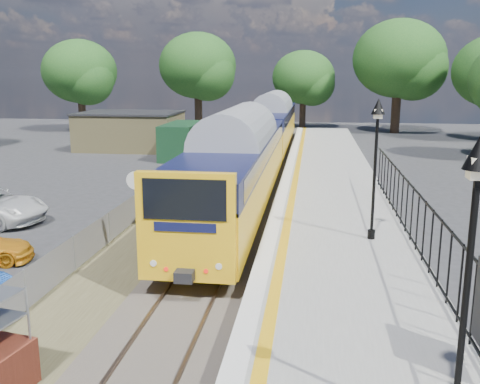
% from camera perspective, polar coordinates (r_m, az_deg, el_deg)
% --- Properties ---
extents(ground, '(120.00, 120.00, 0.00)m').
position_cam_1_polar(ground, '(13.44, -7.55, -15.36)').
color(ground, '#2D2D30').
rests_on(ground, ground).
extents(track_bed, '(5.90, 80.00, 0.29)m').
position_cam_1_polar(track_bed, '(22.30, -2.22, -3.54)').
color(track_bed, '#473F38').
rests_on(track_bed, ground).
extents(platform, '(5.00, 70.00, 0.90)m').
position_cam_1_polar(platform, '(20.30, 10.08, -4.31)').
color(platform, gray).
rests_on(platform, ground).
extents(platform_edge, '(0.90, 70.00, 0.01)m').
position_cam_1_polar(platform_edge, '(20.19, 4.26, -2.90)').
color(platform_edge, silver).
rests_on(platform_edge, platform).
extents(victorian_lamp_south, '(0.44, 0.44, 4.60)m').
position_cam_1_polar(victorian_lamp_south, '(8.00, 23.64, -2.75)').
color(victorian_lamp_south, black).
rests_on(victorian_lamp_south, platform).
extents(victorian_lamp_north, '(0.44, 0.44, 4.60)m').
position_cam_1_polar(victorian_lamp_north, '(17.66, 14.37, 5.75)').
color(victorian_lamp_north, black).
rests_on(victorian_lamp_north, platform).
extents(palisade_fence, '(0.12, 26.00, 2.00)m').
position_cam_1_polar(palisade_fence, '(14.73, 20.31, -5.76)').
color(palisade_fence, black).
rests_on(palisade_fence, platform).
extents(wire_fence, '(0.06, 52.00, 1.20)m').
position_cam_1_polar(wire_fence, '(25.24, -9.67, -0.62)').
color(wire_fence, '#999EA3').
rests_on(wire_fence, ground).
extents(outbuilding, '(10.80, 10.10, 3.12)m').
position_cam_1_polar(outbuilding, '(45.19, -10.63, 6.29)').
color(outbuilding, tan).
rests_on(outbuilding, ground).
extents(tree_line, '(56.80, 43.80, 11.88)m').
position_cam_1_polar(tree_line, '(53.46, 5.92, 12.82)').
color(tree_line, '#332319').
rests_on(tree_line, ground).
extents(train, '(2.82, 40.83, 3.51)m').
position_cam_1_polar(train, '(34.14, 2.23, 5.92)').
color(train, yellow).
rests_on(train, ground).
extents(speed_sign, '(0.62, 0.10, 3.08)m').
position_cam_1_polar(speed_sign, '(18.35, -11.01, -0.73)').
color(speed_sign, '#999EA3').
rests_on(speed_sign, ground).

